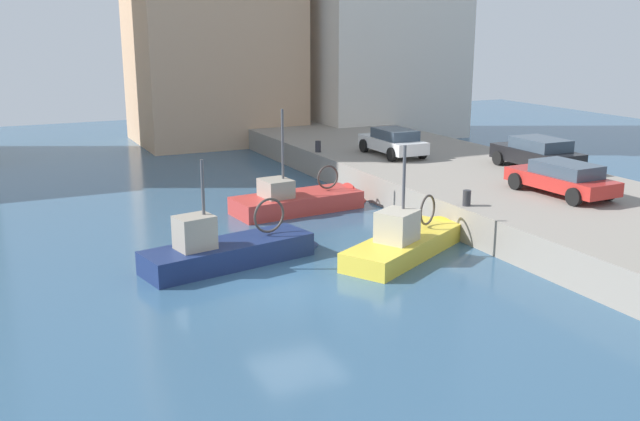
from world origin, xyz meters
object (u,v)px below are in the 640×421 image
Objects in this scene: fishing_boat_yellow at (410,249)px; parked_car_red at (562,178)px; fishing_boat_red at (305,208)px; mooring_bollard_north at (318,146)px; mooring_bollard_mid at (467,198)px; parked_car_white at (393,142)px; fishing_boat_navy at (237,259)px; parked_car_black at (537,153)px.

parked_car_red is at bearing 2.55° from fishing_boat_yellow.
fishing_boat_red reaches higher than fishing_boat_yellow.
fishing_boat_red is 1.43× the size of parked_car_red.
mooring_bollard_mid is at bearing -90.00° from mooring_bollard_north.
mooring_bollard_mid is at bearing 10.83° from fishing_boat_yellow.
fishing_boat_red is 6.68m from fishing_boat_yellow.
fishing_boat_red reaches higher than parked_car_red.
fishing_boat_navy is at bearing -141.74° from parked_car_white.
fishing_boat_yellow is 1.44× the size of parked_car_red.
mooring_bollard_mid is at bearing -6.94° from fishing_boat_navy.
parked_car_black is 7.77m from mooring_bollard_mid.
fishing_boat_red reaches higher than mooring_bollard_mid.
parked_car_red is at bearing -71.35° from mooring_bollard_north.
mooring_bollard_north is (-2.82, 2.42, -0.40)m from parked_car_white.
parked_car_red is at bearing -82.45° from parked_car_white.
parked_car_red is 12.88m from mooring_bollard_north.
mooring_bollard_mid is 1.00× the size of mooring_bollard_north.
parked_car_white is (5.39, 10.07, 1.75)m from fishing_boat_yellow.
fishing_boat_navy is (-4.72, -5.16, 0.02)m from fishing_boat_red.
fishing_boat_red is 0.96× the size of fishing_boat_navy.
fishing_boat_navy is 8.25m from mooring_bollard_mid.
fishing_boat_navy is 1.49× the size of parked_car_red.
fishing_boat_red reaches higher than fishing_boat_navy.
fishing_boat_red is 7.29m from parked_car_white.
fishing_boat_red is at bearing 47.55° from fishing_boat_navy.
fishing_boat_navy is 1.61× the size of parked_car_white.
mooring_bollard_north is at bearing 90.00° from mooring_bollard_mid.
parked_car_white is 6.80m from parked_car_black.
parked_car_black reaches higher than parked_car_white.
parked_car_white is at bearing 38.26° from fishing_boat_navy.
fishing_boat_red is 6.89m from mooring_bollard_north.
parked_car_white is at bearing 97.55° from parked_car_red.
parked_car_black is (14.74, 2.99, 1.80)m from fishing_boat_navy.
parked_car_white is 9.99m from mooring_bollard_mid.
mooring_bollard_mid is (8.08, -0.98, 1.36)m from fishing_boat_navy.
parked_car_black is 7.67× the size of mooring_bollard_mid.
mooring_bollard_mid is at bearing -149.21° from parked_car_black.
mooring_bollard_north is at bearing 60.18° from fishing_boat_red.
fishing_boat_red reaches higher than parked_car_white.
fishing_boat_yellow is 11.56m from parked_car_white.
parked_car_red is at bearing -2.71° from mooring_bollard_mid.
mooring_bollard_north is (-4.12, 12.19, -0.38)m from parked_car_red.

